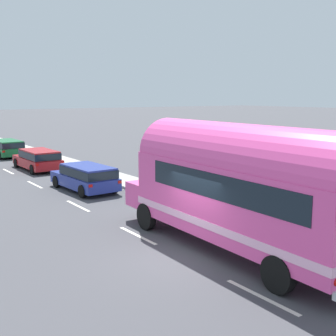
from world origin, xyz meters
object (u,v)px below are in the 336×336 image
painted_bus (250,184)px  car_second (38,158)px  car_lead (86,176)px  car_third (6,147)px

painted_bus → car_second: bearing=89.6°
car_second → car_lead: bearing=-91.2°
car_lead → car_second: same height
painted_bus → car_second: 19.73m
painted_bus → car_second: size_ratio=2.29×
car_lead → car_third: 15.88m
painted_bus → car_third: (0.21, 27.61, -1.50)m
car_lead → car_second: 7.93m
car_third → car_second: bearing=-90.5°
car_lead → car_third: bearing=89.1°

